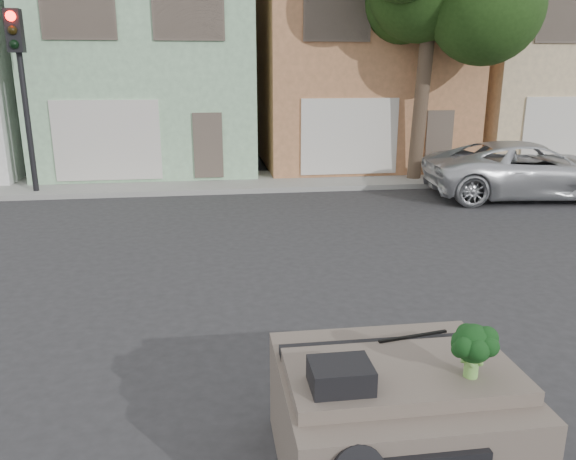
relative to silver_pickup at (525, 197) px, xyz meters
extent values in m
plane|color=#303033|center=(-7.37, -7.43, 0.00)|extent=(120.00, 120.00, 0.00)
cube|color=gray|center=(-7.37, 3.07, 0.07)|extent=(40.00, 3.00, 0.15)
cube|color=#9CCA9E|center=(-10.87, 7.07, 3.77)|extent=(7.20, 8.20, 7.55)
cube|color=#B6794F|center=(-3.37, 7.07, 3.77)|extent=(7.20, 8.20, 7.55)
cube|color=beige|center=(4.13, 7.07, 3.77)|extent=(7.20, 8.20, 7.55)
imported|color=silver|center=(0.00, 0.00, 0.00)|extent=(5.92, 3.21, 1.58)
cube|color=black|center=(-13.87, 2.07, 2.55)|extent=(0.40, 0.40, 5.10)
cube|color=#1E3B13|center=(-2.37, 2.37, 4.25)|extent=(4.40, 4.00, 8.50)
cube|color=#665A50|center=(-7.37, -10.43, 0.56)|extent=(2.00, 1.80, 1.12)
cube|color=black|center=(-7.95, -10.78, 1.22)|extent=(0.48, 0.38, 0.20)
cube|color=black|center=(-7.09, -10.05, 1.13)|extent=(0.69, 0.15, 0.02)
cube|color=black|center=(-6.88, -10.77, 1.35)|extent=(0.50, 0.50, 0.46)
camera|label=1|loc=(-8.90, -14.55, 3.50)|focal=35.00mm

